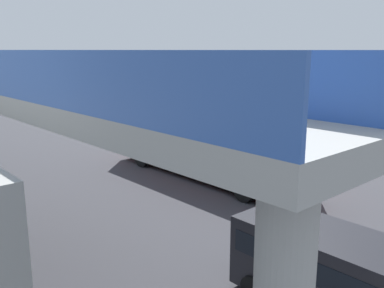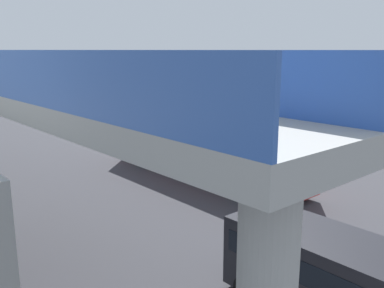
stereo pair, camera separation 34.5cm
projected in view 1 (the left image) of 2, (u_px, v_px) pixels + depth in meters
name	position (u px, v px, depth m)	size (l,w,h in m)	color
ground	(204.00, 171.00, 22.32)	(80.00, 80.00, 0.00)	#38383D
city_bus	(206.00, 140.00, 20.88)	(11.54, 2.85, 3.15)	red
parked_van	(332.00, 269.00, 10.01)	(4.80, 2.17, 2.05)	black
bicycle_red	(314.00, 240.00, 13.36)	(1.77, 0.44, 0.96)	black
traffic_sign	(243.00, 121.00, 26.39)	(0.08, 0.60, 2.80)	slate
lane_dash_leftmost	(299.00, 177.00, 21.28)	(2.00, 0.20, 0.01)	silver
lane_dash_left	(240.00, 161.00, 24.18)	(2.00, 0.20, 0.01)	silver
lane_dash_centre	(193.00, 149.00, 27.08)	(2.00, 0.20, 0.01)	silver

